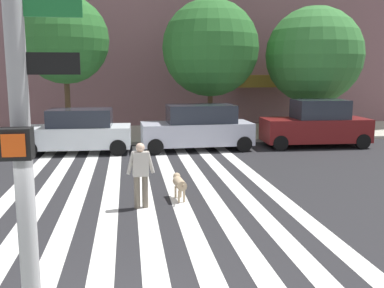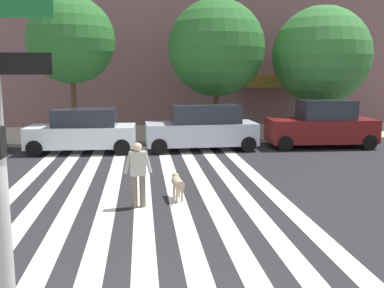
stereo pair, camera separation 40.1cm
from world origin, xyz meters
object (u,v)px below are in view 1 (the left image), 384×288
street_tree_middle (210,48)px  dog_on_leash (179,183)px  parked_car_third_in_line (198,128)px  parked_car_behind_first (78,132)px  parked_car_fourth_in_line (316,125)px  traffic_light_pole (15,55)px  street_tree_nearest (65,40)px  street_tree_further (314,55)px  pedestrian_dog_walker (141,172)px

street_tree_middle → dog_on_leash: (-2.74, -10.10, -4.00)m
parked_car_third_in_line → parked_car_behind_first: bearing=-180.0°
parked_car_behind_first → parked_car_fourth_in_line: 10.37m
traffic_light_pole → parked_car_third_in_line: (3.94, 14.14, -2.57)m
parked_car_behind_first → street_tree_nearest: size_ratio=0.68×
street_tree_nearest → street_tree_further: street_tree_nearest is taller
street_tree_middle → parked_car_behind_first: bearing=-154.4°
parked_car_fourth_in_line → street_tree_nearest: size_ratio=0.72×
traffic_light_pole → parked_car_behind_first: traffic_light_pole is taller
traffic_light_pole → street_tree_nearest: 16.66m
street_tree_middle → dog_on_leash: 11.20m
traffic_light_pole → dog_on_leash: size_ratio=5.63×
traffic_light_pole → street_tree_middle: size_ratio=0.87×
traffic_light_pole → street_tree_middle: bearing=73.6°
parked_car_behind_first → pedestrian_dog_walker: 8.09m
street_tree_nearest → street_tree_further: size_ratio=1.02×
parked_car_behind_first → parked_car_third_in_line: (5.02, 0.00, 0.06)m
traffic_light_pole → street_tree_nearest: street_tree_nearest is taller
street_tree_middle → street_tree_further: size_ratio=1.03×
street_tree_nearest → parked_car_behind_first: bearing=-74.5°
parked_car_fourth_in_line → street_tree_nearest: (-11.03, 2.39, 3.75)m
parked_car_behind_first → dog_on_leash: (3.36, -7.18, -0.44)m
parked_car_behind_first → dog_on_leash: 7.94m
traffic_light_pole → parked_car_third_in_line: 14.90m
parked_car_third_in_line → pedestrian_dog_walker: size_ratio=2.89×
parked_car_fourth_in_line → parked_car_third_in_line: bearing=180.0°
street_tree_middle → traffic_light_pole: bearing=-106.4°
traffic_light_pole → parked_car_third_in_line: bearing=74.4°
parked_car_fourth_in_line → street_tree_nearest: bearing=167.8°
traffic_light_pole → street_tree_nearest: size_ratio=0.88×
street_tree_further → pedestrian_dog_walker: 14.50m
street_tree_further → parked_car_fourth_in_line: bearing=-109.8°
parked_car_fourth_in_line → dog_on_leash: size_ratio=4.57×
parked_car_fourth_in_line → dog_on_leash: parked_car_fourth_in_line is taller
parked_car_fourth_in_line → street_tree_middle: size_ratio=0.71×
parked_car_behind_first → street_tree_middle: (6.10, 2.92, 3.55)m
traffic_light_pole → street_tree_nearest: (-1.74, 16.53, 1.20)m
parked_car_behind_first → parked_car_fourth_in_line: (10.37, -0.00, 0.09)m
parked_car_third_in_line → dog_on_leash: size_ratio=4.60×
traffic_light_pole → pedestrian_dog_walker: 7.01m
street_tree_middle → parked_car_fourth_in_line: bearing=-34.4°
parked_car_third_in_line → street_tree_middle: size_ratio=0.71×
parked_car_behind_first → parked_car_third_in_line: parked_car_third_in_line is taller
traffic_light_pole → street_tree_further: size_ratio=0.90×
street_tree_further → dog_on_leash: (-8.11, -10.24, -3.68)m
street_tree_middle → pedestrian_dog_walker: 11.84m
street_tree_further → dog_on_leash: size_ratio=6.23×
street_tree_middle → dog_on_leash: street_tree_middle is taller
parked_car_behind_first → pedestrian_dog_walker: parked_car_behind_first is taller
traffic_light_pole → parked_car_fourth_in_line: 17.11m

